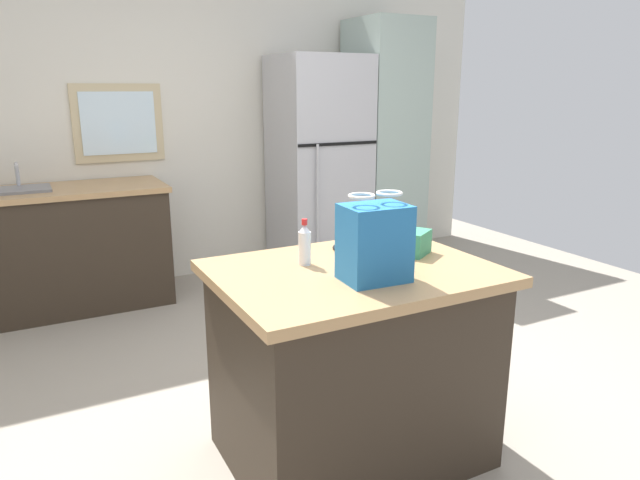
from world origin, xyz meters
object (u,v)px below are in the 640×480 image
Objects in this scene: refrigerator at (319,166)px; small_box at (411,242)px; bottle at (305,245)px; shopping_bag at (375,242)px; tall_cabinet at (384,145)px; ear_defenders at (349,244)px; kitchen_island at (352,364)px.

small_box is at bearing -108.35° from refrigerator.
shopping_bag is at bearing -64.25° from bottle.
small_box is at bearing -121.32° from tall_cabinet.
ear_defenders is (-1.69, -2.24, -0.19)m from tall_cabinet.
bottle is (-0.49, 0.08, 0.03)m from small_box.
tall_cabinet is at bearing 53.95° from kitchen_island.
kitchen_island is 3.31× the size of shopping_bag.
refrigerator is 2.91m from shopping_bag.
bottle is at bearing -129.94° from tall_cabinet.
refrigerator is at bearing 65.38° from kitchen_island.
kitchen_island is at bearing -114.62° from refrigerator.
bottle reaches higher than small_box.
tall_cabinet is 6.37× the size of shopping_bag.
tall_cabinet is at bearing 58.68° from small_box.
tall_cabinet is at bearing 55.53° from shopping_bag.
bottle is (-1.30, -2.36, 0.03)m from refrigerator.
tall_cabinet reaches higher than refrigerator.
refrigerator is 0.85× the size of tall_cabinet.
refrigerator is at bearing 65.58° from ear_defenders.
shopping_bag is 1.74× the size of bottle.
shopping_bag is 2.24× the size of small_box.
shopping_bag reaches higher than bottle.
refrigerator is 8.94× the size of ear_defenders.
bottle is at bearing -157.32° from ear_defenders.
tall_cabinet is 2.86m from small_box.
small_box is 0.50m from bottle.
refrigerator is at bearing 66.57° from shopping_bag.
refrigerator is (1.15, 2.50, 0.49)m from kitchen_island.
tall_cabinet reaches higher than bottle.
small_box reaches higher than kitchen_island.
shopping_bag is at bearing -93.11° from kitchen_island.
refrigerator is 2.70m from bottle.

